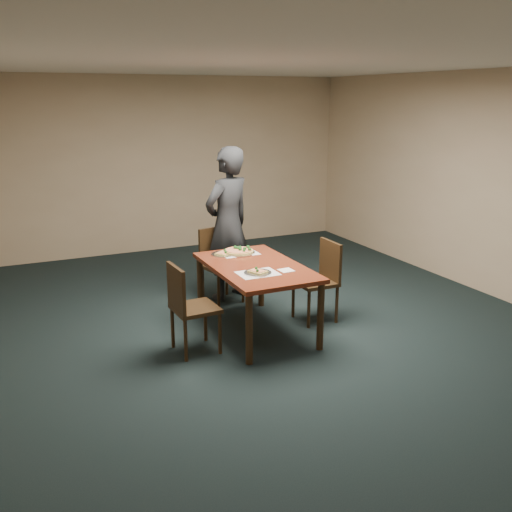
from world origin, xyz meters
name	(u,v)px	position (x,y,z in m)	size (l,w,h in m)	color
ground	(282,333)	(0.00, 0.00, 0.00)	(8.00, 8.00, 0.00)	black
room_shell	(284,172)	(0.00, 0.00, 1.74)	(8.00, 8.00, 8.00)	tan
dining_table	(256,273)	(-0.23, 0.17, 0.66)	(0.90, 1.50, 0.75)	#5A2012
chair_far	(219,260)	(-0.23, 1.27, 0.52)	(0.50, 0.50, 0.91)	black
chair_left	(188,304)	(-1.06, -0.03, 0.52)	(0.44, 0.44, 0.91)	black
chair_right	(321,276)	(0.59, 0.18, 0.52)	(0.42, 0.42, 0.91)	black
diner	(228,224)	(-0.09, 1.31, 0.95)	(0.69, 0.45, 1.90)	black
placemat_main	(239,253)	(-0.21, 0.68, 0.75)	(0.42, 0.32, 0.00)	white
placemat_near	(258,273)	(-0.34, -0.11, 0.75)	(0.40, 0.30, 0.00)	white
pizza_pan	(239,251)	(-0.21, 0.68, 0.77)	(0.37, 0.37, 0.07)	silver
slice_plate_near	(258,272)	(-0.34, -0.11, 0.76)	(0.28, 0.28, 0.06)	silver
slice_plate_far	(224,254)	(-0.39, 0.70, 0.76)	(0.28, 0.28, 0.06)	silver
napkin	(286,270)	(-0.04, -0.14, 0.75)	(0.14, 0.14, 0.01)	white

